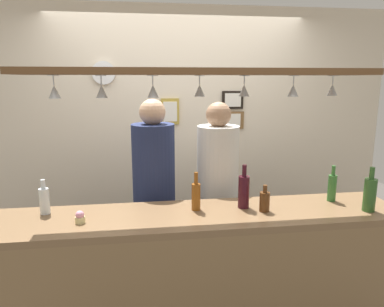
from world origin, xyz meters
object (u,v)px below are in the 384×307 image
(bottle_beer_amber_tall, at_px, (196,195))
(picture_frame_crest, at_px, (170,111))
(cupcake, at_px, (80,217))
(bottle_soda_clear, at_px, (44,200))
(wall_clock, at_px, (104,73))
(bottle_champagne_green, at_px, (370,194))
(person_right_white_patterned_shirt, at_px, (217,185))
(bottle_beer_brown_stubby, at_px, (265,201))
(picture_frame_lower_pair, at_px, (229,120))
(person_left_navy_shirt, at_px, (154,185))
(bottle_wine_dark_red, at_px, (244,191))
(picture_frame_upper_small, at_px, (233,100))
(bottle_beer_green_import, at_px, (332,187))

(bottle_beer_amber_tall, relative_size, picture_frame_crest, 1.00)
(bottle_beer_amber_tall, distance_m, cupcake, 0.75)
(bottle_soda_clear, xyz_separation_m, wall_clock, (0.29, 1.26, 0.83))
(wall_clock, bearing_deg, bottle_champagne_green, -39.54)
(person_right_white_patterned_shirt, xyz_separation_m, picture_frame_crest, (-0.32, 0.80, 0.54))
(bottle_beer_brown_stubby, xyz_separation_m, picture_frame_lower_pair, (0.11, 1.43, 0.37))
(person_left_navy_shirt, bearing_deg, bottle_beer_brown_stubby, -41.38)
(bottle_wine_dark_red, bearing_deg, picture_frame_upper_small, 79.19)
(person_right_white_patterned_shirt, bearing_deg, wall_clock, 140.13)
(bottle_soda_clear, bearing_deg, bottle_wine_dark_red, -3.10)
(bottle_beer_brown_stubby, xyz_separation_m, cupcake, (-1.18, -0.03, -0.03))
(bottle_wine_dark_red, xyz_separation_m, bottle_beer_green_import, (0.67, 0.04, -0.01))
(bottle_beer_brown_stubby, relative_size, picture_frame_lower_pair, 0.60)
(bottle_beer_amber_tall, relative_size, wall_clock, 1.18)
(person_right_white_patterned_shirt, relative_size, picture_frame_upper_small, 7.81)
(person_left_navy_shirt, height_order, person_right_white_patterned_shirt, person_left_navy_shirt)
(person_left_navy_shirt, xyz_separation_m, cupcake, (-0.47, -0.65, 0.01))
(bottle_beer_brown_stubby, bearing_deg, wall_clock, 128.73)
(bottle_soda_clear, height_order, bottle_beer_green_import, bottle_beer_green_import)
(bottle_champagne_green, relative_size, cupcake, 3.85)
(cupcake, bearing_deg, bottle_wine_dark_red, 6.46)
(bottle_wine_dark_red, height_order, picture_frame_crest, picture_frame_crest)
(bottle_soda_clear, distance_m, bottle_beer_amber_tall, 0.99)
(picture_frame_upper_small, bearing_deg, wall_clock, -179.72)
(bottle_beer_brown_stubby, bearing_deg, bottle_beer_amber_tall, 168.56)
(person_right_white_patterned_shirt, height_order, bottle_soda_clear, person_right_white_patterned_shirt)
(picture_frame_lower_pair, bearing_deg, picture_frame_crest, 180.00)
(person_right_white_patterned_shirt, distance_m, bottle_beer_amber_tall, 0.60)
(person_left_navy_shirt, xyz_separation_m, bottle_beer_green_import, (1.25, -0.49, 0.08))
(cupcake, height_order, picture_frame_lower_pair, picture_frame_lower_pair)
(bottle_soda_clear, height_order, wall_clock, wall_clock)
(bottle_champagne_green, xyz_separation_m, bottle_beer_green_import, (-0.14, 0.22, -0.01))
(person_left_navy_shirt, bearing_deg, picture_frame_lower_pair, 44.61)
(wall_clock, bearing_deg, picture_frame_crest, 0.56)
(bottle_wine_dark_red, bearing_deg, bottle_champagne_green, -12.43)
(bottle_wine_dark_red, distance_m, picture_frame_upper_small, 1.46)
(person_right_white_patterned_shirt, bearing_deg, bottle_soda_clear, -159.61)
(person_right_white_patterned_shirt, bearing_deg, bottle_wine_dark_red, -82.96)
(bottle_beer_brown_stubby, bearing_deg, bottle_beer_green_import, 13.48)
(bottle_beer_amber_tall, distance_m, wall_clock, 1.71)
(bottle_beer_green_import, bearing_deg, wall_clock, 142.64)
(bottle_beer_amber_tall, distance_m, bottle_wine_dark_red, 0.33)
(bottle_beer_amber_tall, relative_size, cupcake, 3.33)
(bottle_champagne_green, height_order, picture_frame_upper_small, picture_frame_upper_small)
(wall_clock, bearing_deg, bottle_beer_green_import, -37.36)
(person_left_navy_shirt, relative_size, person_right_white_patterned_shirt, 1.02)
(bottle_beer_amber_tall, distance_m, picture_frame_lower_pair, 1.49)
(bottle_wine_dark_red, bearing_deg, picture_frame_lower_pair, 80.40)
(person_left_navy_shirt, distance_m, person_right_white_patterned_shirt, 0.52)
(bottle_soda_clear, relative_size, cupcake, 2.95)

